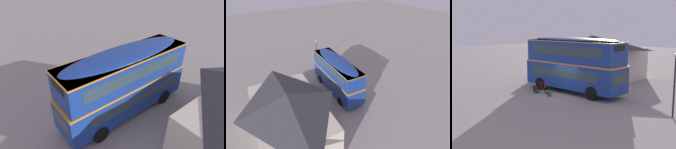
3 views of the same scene
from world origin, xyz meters
TOP-DOWN VIEW (x-y plane):
  - ground_plane at (0.00, 0.00)m, footprint 120.00×120.00m
  - double_decker_bus at (-0.23, 1.44)m, footprint 9.72×2.94m
  - touring_bicycle at (-1.93, -0.85)m, footprint 1.73×0.76m
  - backpack_on_ground at (-0.68, -1.12)m, footprint 0.38×0.35m
  - water_bottle_blue_sports at (-2.71, -1.12)m, footprint 0.08×0.08m
  - water_bottle_clear_plastic at (-3.11, -1.58)m, footprint 0.07×0.07m
  - pub_building at (-3.97, 9.26)m, footprint 11.38×7.39m
  - street_lamp at (9.20, -0.07)m, footprint 0.28×0.28m

SIDE VIEW (x-z plane):
  - ground_plane at x=0.00m, z-range 0.00..0.00m
  - water_bottle_blue_sports at x=-2.71m, z-range -0.01..0.23m
  - water_bottle_clear_plastic at x=-3.11m, z-range -0.01..0.23m
  - backpack_on_ground at x=-0.68m, z-range 0.01..0.56m
  - touring_bicycle at x=-1.93m, z-range -0.15..0.90m
  - pub_building at x=-3.97m, z-range 0.05..4.77m
  - street_lamp at x=9.20m, z-range 0.52..4.60m
  - double_decker_bus at x=-0.23m, z-range 0.25..5.04m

